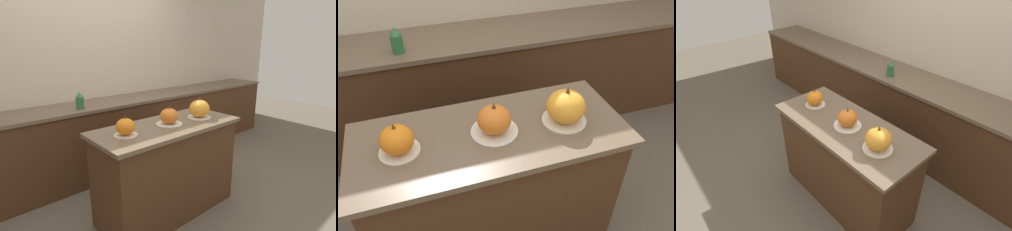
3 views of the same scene
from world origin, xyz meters
TOP-DOWN VIEW (x-y plane):
  - ground_plane at (0.00, 0.00)m, footprint 12.00×12.00m
  - wall_back at (0.00, 1.48)m, footprint 8.00×0.06m
  - kitchen_island at (0.00, 0.00)m, footprint 1.38×0.59m
  - back_counter at (0.00, 1.15)m, footprint 6.00×0.60m
  - pumpkin_cake_left at (-0.44, 0.00)m, footprint 0.19×0.19m
  - pumpkin_cake_center at (0.02, -0.00)m, footprint 0.24×0.24m
  - pumpkin_cake_right at (0.39, -0.03)m, footprint 0.23×0.23m
  - bottle_tall at (-0.37, 1.01)m, footprint 0.09×0.09m

SIDE VIEW (x-z plane):
  - ground_plane at x=0.00m, z-range 0.00..0.00m
  - kitchen_island at x=0.00m, z-range 0.00..0.89m
  - back_counter at x=0.00m, z-range 0.00..0.90m
  - pumpkin_cake_left at x=-0.44m, z-range 0.87..1.04m
  - pumpkin_cake_center at x=0.02m, z-range 0.86..1.04m
  - pumpkin_cake_right at x=0.39m, z-range 0.87..1.07m
  - bottle_tall at x=-0.37m, z-range 0.90..1.08m
  - wall_back at x=0.00m, z-range 0.00..2.50m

